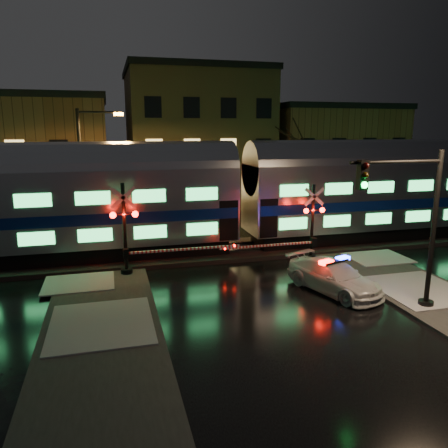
# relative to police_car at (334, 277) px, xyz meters

# --- Properties ---
(ground) EXTENTS (120.00, 120.00, 0.00)m
(ground) POSITION_rel_police_car_xyz_m (-3.00, 1.98, -0.66)
(ground) COLOR black
(ground) RESTS_ON ground
(ballast) EXTENTS (90.00, 4.20, 0.24)m
(ballast) POSITION_rel_police_car_xyz_m (-3.00, 6.98, -0.54)
(ballast) COLOR black
(ballast) RESTS_ON ground
(sidewalk_left) EXTENTS (4.00, 20.00, 0.12)m
(sidewalk_left) POSITION_rel_police_car_xyz_m (-9.50, -4.02, -0.60)
(sidewalk_left) COLOR #2D2D2D
(sidewalk_left) RESTS_ON ground
(building_left) EXTENTS (14.00, 10.00, 9.00)m
(building_left) POSITION_rel_police_car_xyz_m (-16.00, 23.98, 3.84)
(building_left) COLOR brown
(building_left) RESTS_ON ground
(building_mid) EXTENTS (12.00, 11.00, 11.50)m
(building_mid) POSITION_rel_police_car_xyz_m (-1.00, 24.48, 5.09)
(building_mid) COLOR brown
(building_mid) RESTS_ON ground
(building_right) EXTENTS (12.00, 10.00, 8.50)m
(building_right) POSITION_rel_police_car_xyz_m (12.00, 23.98, 3.59)
(building_right) COLOR brown
(building_right) RESTS_ON ground
(train) EXTENTS (51.00, 3.12, 5.92)m
(train) POSITION_rel_police_car_xyz_m (-2.00, 6.98, 2.72)
(train) COLOR black
(train) RESTS_ON ballast
(police_car) EXTENTS (3.16, 4.85, 1.46)m
(police_car) POSITION_rel_police_car_xyz_m (0.00, 0.00, 0.00)
(police_car) COLOR silver
(police_car) RESTS_ON ground
(crossing_signal_right) EXTENTS (5.66, 0.65, 4.01)m
(crossing_signal_right) POSITION_rel_police_car_xyz_m (0.72, 4.29, 1.00)
(crossing_signal_right) COLOR black
(crossing_signal_right) RESTS_ON ground
(crossing_signal_left) EXTENTS (6.20, 0.67, 4.39)m
(crossing_signal_left) POSITION_rel_police_car_xyz_m (-8.05, 4.29, 1.16)
(crossing_signal_left) COLOR black
(crossing_signal_left) RESTS_ON ground
(traffic_light) EXTENTS (3.92, 0.70, 6.06)m
(traffic_light) POSITION_rel_police_car_xyz_m (1.63, -2.55, 2.56)
(traffic_light) COLOR black
(traffic_light) RESTS_ON ground
(streetlight) EXTENTS (2.65, 0.28, 7.91)m
(streetlight) POSITION_rel_police_car_xyz_m (-10.23, 10.98, 3.90)
(streetlight) COLOR black
(streetlight) RESTS_ON ground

